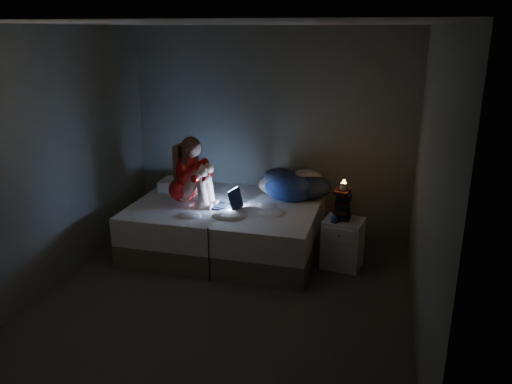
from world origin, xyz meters
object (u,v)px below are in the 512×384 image
(woman, at_px, (182,170))
(candle, at_px, (344,187))
(bed, at_px, (227,227))
(laptop, at_px, (224,197))
(nightstand, at_px, (343,243))
(phone, at_px, (338,221))

(woman, distance_m, candle, 1.86)
(bed, distance_m, candle, 1.50)
(laptop, distance_m, nightstand, 1.44)
(bed, height_order, laptop, laptop)
(bed, height_order, nightstand, bed)
(candle, bearing_deg, nightstand, -43.30)
(woman, bearing_deg, candle, 8.56)
(laptop, height_order, nightstand, laptop)
(nightstand, distance_m, phone, 0.30)
(bed, xyz_separation_m, phone, (1.33, -0.16, 0.26))
(bed, xyz_separation_m, laptop, (0.02, -0.15, 0.42))
(woman, relative_size, laptop, 2.23)
(laptop, height_order, phone, laptop)
(bed, height_order, phone, bed)
(nightstand, bearing_deg, phone, -117.78)
(woman, bearing_deg, bed, 19.82)
(nightstand, relative_size, phone, 3.96)
(bed, bearing_deg, laptop, -83.46)
(candle, bearing_deg, woman, -178.25)
(nightstand, xyz_separation_m, candle, (-0.03, 0.02, 0.64))
(nightstand, bearing_deg, laptop, -168.48)
(bed, xyz_separation_m, candle, (1.36, -0.06, 0.63))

